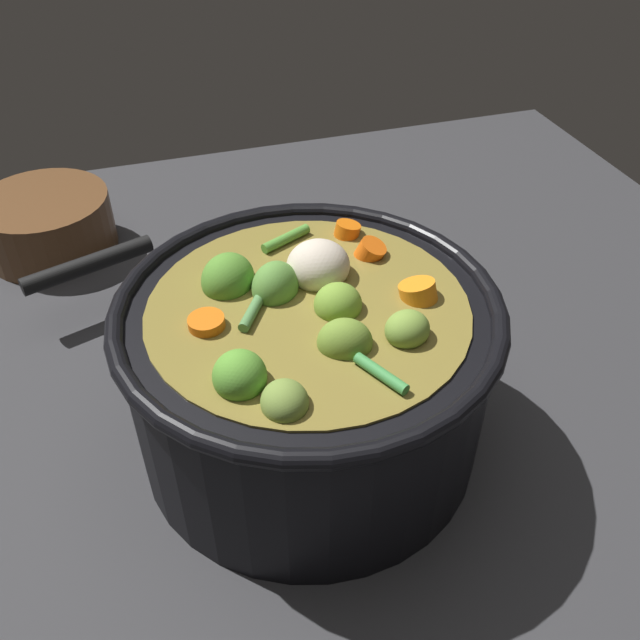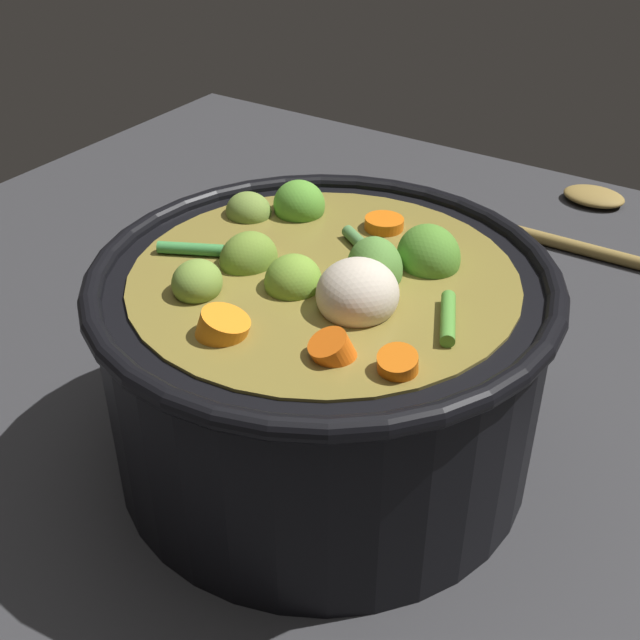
# 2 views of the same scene
# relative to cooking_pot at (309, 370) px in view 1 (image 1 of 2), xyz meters

# --- Properties ---
(ground_plane) EXTENTS (1.10, 1.10, 0.00)m
(ground_plane) POSITION_rel_cooking_pot_xyz_m (-0.00, 0.00, -0.08)
(ground_plane) COLOR #2D2D30
(cooking_pot) EXTENTS (0.29, 0.29, 0.17)m
(cooking_pot) POSITION_rel_cooking_pot_xyz_m (0.00, 0.00, 0.00)
(cooking_pot) COLOR black
(cooking_pot) RESTS_ON ground_plane
(small_saucepan) EXTENTS (0.23, 0.18, 0.07)m
(small_saucepan) POSITION_rel_cooking_pot_xyz_m (-0.36, -0.20, -0.04)
(small_saucepan) COLOR brown
(small_saucepan) RESTS_ON ground_plane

